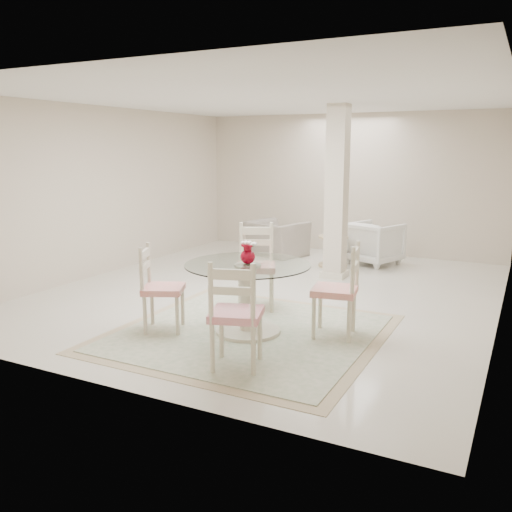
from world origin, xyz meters
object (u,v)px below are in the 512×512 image
at_px(side_table, 333,252).
at_px(dining_chair_west, 157,282).
at_px(dining_chair_south, 235,307).
at_px(recliner_taupe, 276,239).
at_px(red_vase, 248,253).
at_px(dining_chair_north, 256,260).
at_px(armchair_white, 374,243).
at_px(dining_table, 248,298).
at_px(dining_chair_east, 342,283).
at_px(column, 337,193).

bearing_deg(side_table, dining_chair_west, -98.75).
bearing_deg(dining_chair_south, recliner_taupe, -86.91).
relative_size(red_vase, dining_chair_north, 0.21).
height_order(dining_chair_south, armchair_white, dining_chair_south).
bearing_deg(armchair_white, side_table, 64.58).
xyz_separation_m(dining_table, dining_chair_north, (-0.38, 0.95, 0.23)).
height_order(dining_chair_east, dining_chair_south, dining_chair_south).
bearing_deg(dining_chair_west, armchair_white, -39.63).
xyz_separation_m(dining_chair_east, recliner_taupe, (-2.56, 3.84, -0.27)).
distance_m(dining_chair_south, side_table, 4.80).
bearing_deg(side_table, recliner_taupe, 161.88).
bearing_deg(side_table, column, -68.99).
height_order(dining_chair_north, armchair_white, dining_chair_north).
bearing_deg(dining_chair_east, dining_chair_south, -33.69).
xyz_separation_m(dining_table, dining_chair_east, (0.96, 0.36, 0.20)).
relative_size(red_vase, recliner_taupe, 0.25).
relative_size(dining_chair_south, recliner_taupe, 1.13).
bearing_deg(armchair_white, dining_chair_east, 121.41).
height_order(column, red_vase, column).
distance_m(red_vase, armchair_white, 4.36).
bearing_deg(dining_chair_west, dining_table, -93.38).
xyz_separation_m(column, red_vase, (0.02, -3.03, -0.43)).
distance_m(dining_chair_north, dining_chair_west, 1.45).
relative_size(column, red_vase, 10.68).
relative_size(dining_chair_east, dining_chair_north, 0.96).
bearing_deg(column, red_vase, -89.60).
bearing_deg(dining_chair_west, red_vase, -93.24).
bearing_deg(dining_chair_north, armchair_white, 52.70).
relative_size(dining_table, side_table, 2.57).
height_order(red_vase, dining_chair_north, dining_chair_north).
bearing_deg(armchair_white, column, 98.74).
distance_m(red_vase, dining_chair_west, 1.08).
bearing_deg(column, dining_chair_east, -69.88).
relative_size(column, dining_chair_south, 2.33).
bearing_deg(recliner_taupe, dining_chair_east, 142.01).
relative_size(dining_chair_north, armchair_white, 1.45).
distance_m(dining_chair_west, side_table, 4.22).
bearing_deg(dining_table, dining_chair_north, 111.78).
height_order(dining_chair_north, dining_chair_south, dining_chair_north).
distance_m(dining_chair_north, dining_chair_south, 2.05).
bearing_deg(column, dining_chair_west, -105.22).
height_order(recliner_taupe, armchair_white, armchair_white).
xyz_separation_m(red_vase, armchair_white, (0.27, 4.32, -0.54)).
bearing_deg(dining_chair_north, dining_chair_west, -139.35).
relative_size(dining_chair_east, side_table, 2.14).
bearing_deg(side_table, dining_chair_north, -91.48).
distance_m(dining_table, dining_chair_west, 1.03).
xyz_separation_m(red_vase, dining_chair_south, (0.37, -0.96, -0.31)).
bearing_deg(dining_chair_east, dining_chair_west, -78.48).
bearing_deg(dining_chair_north, side_table, 62.24).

